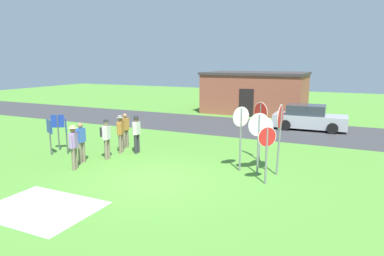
{
  "coord_description": "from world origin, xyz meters",
  "views": [
    {
      "loc": [
        6.06,
        -9.87,
        4.16
      ],
      "look_at": [
        -0.12,
        3.35,
        1.3
      ],
      "focal_mm": 32.14,
      "sensor_mm": 36.0,
      "label": 1
    }
  ],
  "objects_px": {
    "person_in_blue": "(81,140)",
    "info_panel_leftmost": "(66,130)",
    "person_with_sunhat": "(121,132)",
    "person_in_dark_shirt": "(74,145)",
    "stop_sign_rear_right": "(267,146)",
    "stop_sign_leaning_left": "(280,126)",
    "person_on_left": "(137,132)",
    "stop_sign_tallest": "(260,120)",
    "info_panel_rightmost": "(58,126)",
    "person_in_teal": "(106,136)",
    "parked_car_on_street": "(309,118)",
    "stop_sign_center_cluster": "(259,132)",
    "info_panel_middle": "(50,131)",
    "person_near_signs": "(125,129)",
    "stop_sign_far_back": "(267,135)",
    "stop_sign_nearest": "(241,127)"
  },
  "relations": [
    {
      "from": "info_panel_middle",
      "to": "stop_sign_far_back",
      "type": "bearing_deg",
      "value": 11.86
    },
    {
      "from": "person_on_left",
      "to": "info_panel_rightmost",
      "type": "xyz_separation_m",
      "value": [
        -3.61,
        -1.14,
        0.19
      ]
    },
    {
      "from": "stop_sign_leaning_left",
      "to": "person_in_dark_shirt",
      "type": "distance_m",
      "value": 7.81
    },
    {
      "from": "stop_sign_rear_right",
      "to": "stop_sign_nearest",
      "type": "xyz_separation_m",
      "value": [
        -1.23,
        1.01,
        0.35
      ]
    },
    {
      "from": "person_on_left",
      "to": "info_panel_middle",
      "type": "relative_size",
      "value": 1.09
    },
    {
      "from": "person_in_blue",
      "to": "person_with_sunhat",
      "type": "height_order",
      "value": "person_with_sunhat"
    },
    {
      "from": "person_in_blue",
      "to": "info_panel_rightmost",
      "type": "bearing_deg",
      "value": 155.11
    },
    {
      "from": "parked_car_on_street",
      "to": "info_panel_middle",
      "type": "height_order",
      "value": "info_panel_middle"
    },
    {
      "from": "stop_sign_center_cluster",
      "to": "info_panel_rightmost",
      "type": "relative_size",
      "value": 1.36
    },
    {
      "from": "person_in_teal",
      "to": "parked_car_on_street",
      "type": "bearing_deg",
      "value": 56.25
    },
    {
      "from": "person_in_dark_shirt",
      "to": "stop_sign_center_cluster",
      "type": "bearing_deg",
      "value": 20.91
    },
    {
      "from": "person_near_signs",
      "to": "person_with_sunhat",
      "type": "bearing_deg",
      "value": -66.99
    },
    {
      "from": "person_in_teal",
      "to": "stop_sign_leaning_left",
      "type": "bearing_deg",
      "value": 8.01
    },
    {
      "from": "stop_sign_center_cluster",
      "to": "info_panel_rightmost",
      "type": "distance_m",
      "value": 9.38
    },
    {
      "from": "stop_sign_tallest",
      "to": "person_with_sunhat",
      "type": "xyz_separation_m",
      "value": [
        -6.04,
        -1.46,
        -0.74
      ]
    },
    {
      "from": "stop_sign_center_cluster",
      "to": "info_panel_middle",
      "type": "xyz_separation_m",
      "value": [
        -9.05,
        -1.36,
        -0.49
      ]
    },
    {
      "from": "stop_sign_far_back",
      "to": "info_panel_rightmost",
      "type": "height_order",
      "value": "stop_sign_far_back"
    },
    {
      "from": "stop_sign_leaning_left",
      "to": "person_in_blue",
      "type": "xyz_separation_m",
      "value": [
        -7.67,
        -1.88,
        -0.89
      ]
    },
    {
      "from": "person_in_blue",
      "to": "person_in_dark_shirt",
      "type": "distance_m",
      "value": 0.88
    },
    {
      "from": "person_in_teal",
      "to": "stop_sign_far_back",
      "type": "bearing_deg",
      "value": 12.15
    },
    {
      "from": "person_in_dark_shirt",
      "to": "info_panel_rightmost",
      "type": "distance_m",
      "value": 3.4
    },
    {
      "from": "stop_sign_far_back",
      "to": "stop_sign_tallest",
      "type": "xyz_separation_m",
      "value": [
        -0.56,
        1.16,
        0.33
      ]
    },
    {
      "from": "stop_sign_center_cluster",
      "to": "person_in_blue",
      "type": "distance_m",
      "value": 7.17
    },
    {
      "from": "stop_sign_leaning_left",
      "to": "stop_sign_far_back",
      "type": "bearing_deg",
      "value": 143.23
    },
    {
      "from": "stop_sign_leaning_left",
      "to": "info_panel_leftmost",
      "type": "xyz_separation_m",
      "value": [
        -9.24,
        -1.1,
        -0.71
      ]
    },
    {
      "from": "info_panel_middle",
      "to": "person_with_sunhat",
      "type": "bearing_deg",
      "value": 31.91
    },
    {
      "from": "stop_sign_center_cluster",
      "to": "stop_sign_far_back",
      "type": "bearing_deg",
      "value": 72.48
    },
    {
      "from": "person_with_sunhat",
      "to": "info_panel_middle",
      "type": "bearing_deg",
      "value": -148.09
    },
    {
      "from": "stop_sign_nearest",
      "to": "person_in_dark_shirt",
      "type": "relative_size",
      "value": 1.43
    },
    {
      "from": "person_on_left",
      "to": "stop_sign_tallest",
      "type": "bearing_deg",
      "value": 12.55
    },
    {
      "from": "person_in_blue",
      "to": "info_panel_leftmost",
      "type": "bearing_deg",
      "value": 153.55
    },
    {
      "from": "parked_car_on_street",
      "to": "stop_sign_tallest",
      "type": "bearing_deg",
      "value": -97.69
    },
    {
      "from": "stop_sign_leaning_left",
      "to": "person_in_teal",
      "type": "xyz_separation_m",
      "value": [
        -7.08,
        -1.0,
        -0.83
      ]
    },
    {
      "from": "stop_sign_far_back",
      "to": "info_panel_leftmost",
      "type": "bearing_deg",
      "value": -170.17
    },
    {
      "from": "person_on_left",
      "to": "info_panel_leftmost",
      "type": "bearing_deg",
      "value": -151.93
    },
    {
      "from": "person_with_sunhat",
      "to": "info_panel_leftmost",
      "type": "relative_size",
      "value": 1.06
    },
    {
      "from": "info_panel_middle",
      "to": "info_panel_rightmost",
      "type": "height_order",
      "value": "info_panel_rightmost"
    },
    {
      "from": "person_with_sunhat",
      "to": "info_panel_leftmost",
      "type": "height_order",
      "value": "person_with_sunhat"
    },
    {
      "from": "person_in_blue",
      "to": "person_with_sunhat",
      "type": "bearing_deg",
      "value": 75.54
    },
    {
      "from": "stop_sign_center_cluster",
      "to": "person_with_sunhat",
      "type": "xyz_separation_m",
      "value": [
        -6.42,
        0.28,
        -0.6
      ]
    },
    {
      "from": "person_near_signs",
      "to": "info_panel_middle",
      "type": "relative_size",
      "value": 1.06
    },
    {
      "from": "info_panel_middle",
      "to": "info_panel_rightmost",
      "type": "relative_size",
      "value": 0.94
    },
    {
      "from": "person_with_sunhat",
      "to": "person_in_teal",
      "type": "bearing_deg",
      "value": -86.24
    },
    {
      "from": "stop_sign_rear_right",
      "to": "person_on_left",
      "type": "bearing_deg",
      "value": 166.53
    },
    {
      "from": "stop_sign_center_cluster",
      "to": "info_panel_leftmost",
      "type": "xyz_separation_m",
      "value": [
        -8.51,
        -0.93,
        -0.46
      ]
    },
    {
      "from": "person_in_blue",
      "to": "info_panel_rightmost",
      "type": "relative_size",
      "value": 1.0
    },
    {
      "from": "stop_sign_leaning_left",
      "to": "person_near_signs",
      "type": "height_order",
      "value": "stop_sign_leaning_left"
    },
    {
      "from": "person_in_dark_shirt",
      "to": "stop_sign_rear_right",
      "type": "bearing_deg",
      "value": 12.36
    },
    {
      "from": "person_near_signs",
      "to": "info_panel_rightmost",
      "type": "distance_m",
      "value": 3.1
    },
    {
      "from": "stop_sign_center_cluster",
      "to": "stop_sign_nearest",
      "type": "distance_m",
      "value": 0.71
    }
  ]
}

